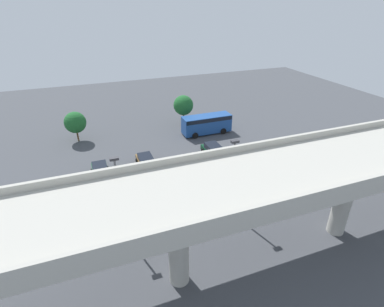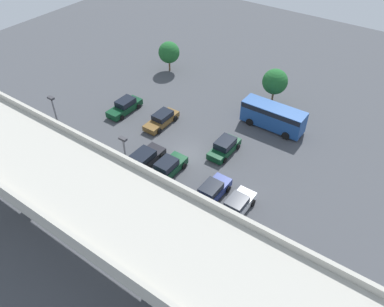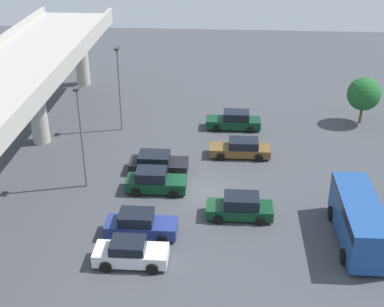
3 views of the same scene
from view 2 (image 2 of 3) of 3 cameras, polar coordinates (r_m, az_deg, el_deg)
name	(u,v)px [view 2 (image 2 of 3)]	position (r m, az deg, el deg)	size (l,w,h in m)	color
ground_plane	(188,154)	(40.47, -0.65, -0.13)	(93.57, 93.57, 0.00)	#424449
highway_overpass	(74,188)	(28.72, -17.60, -5.02)	(45.09, 7.33, 8.30)	#ADAAA0
parked_car_0	(237,205)	(34.53, 6.89, -7.82)	(2.02, 4.32, 1.55)	silver
parked_car_1	(212,191)	(35.48, 3.05, -5.75)	(2.02, 4.51, 1.64)	navy
parked_car_2	(225,147)	(40.40, 4.98, 1.00)	(2.04, 4.39, 1.62)	#0C381E
parked_car_3	(168,167)	(37.87, -3.65, -2.08)	(2.05, 4.31, 1.68)	#0C381E
parked_car_4	(145,158)	(39.30, -7.19, -0.64)	(2.24, 4.47, 1.46)	black
parked_car_5	(162,119)	(44.59, -4.63, 5.21)	(2.00, 4.89, 1.47)	brown
parked_car_6	(125,106)	(47.37, -10.19, 7.08)	(2.00, 4.86, 1.62)	#0C381E
shuttle_bus	(273,115)	(44.38, 12.27, 5.71)	(7.38, 2.60, 2.82)	#1E478C
lamp_post_near_aisle	(58,124)	(39.65, -19.72, 4.31)	(0.70, 0.35, 7.53)	slate
lamp_post_mid_lot	(127,167)	(32.81, -9.86, -1.97)	(0.70, 0.35, 7.66)	slate
tree_front_left	(275,82)	(47.67, 12.53, 10.64)	(3.13, 3.13, 4.91)	brown
tree_front_centre	(169,52)	(55.02, -3.53, 15.12)	(3.02, 3.02, 4.34)	brown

